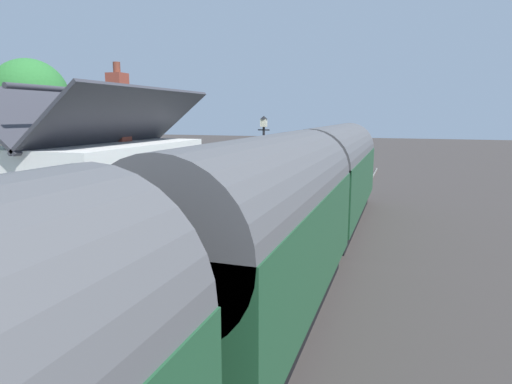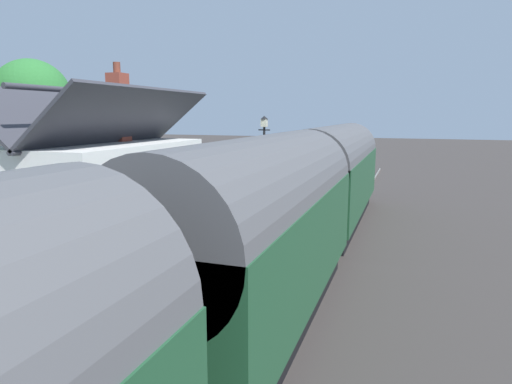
# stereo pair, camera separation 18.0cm
# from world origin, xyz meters

# --- Properties ---
(ground_plane) EXTENTS (160.00, 160.00, 0.00)m
(ground_plane) POSITION_xyz_m (0.00, 0.00, 0.00)
(ground_plane) COLOR #383330
(platform) EXTENTS (32.00, 6.59, 0.85)m
(platform) POSITION_xyz_m (0.00, 4.29, 0.42)
(platform) COLOR gray
(platform) RESTS_ON ground
(platform_edge_coping) EXTENTS (32.00, 0.36, 0.02)m
(platform_edge_coping) POSITION_xyz_m (0.00, 1.18, 0.85)
(platform_edge_coping) COLOR beige
(platform_edge_coping) RESTS_ON platform
(rail_near) EXTENTS (52.00, 0.08, 0.14)m
(rail_near) POSITION_xyz_m (0.00, -1.62, 0.07)
(rail_near) COLOR gray
(rail_near) RESTS_ON ground
(rail_far) EXTENTS (52.00, 0.08, 0.14)m
(rail_far) POSITION_xyz_m (0.00, -0.18, 0.07)
(rail_far) COLOR gray
(rail_far) RESTS_ON ground
(train) EXTENTS (31.52, 2.73, 4.32)m
(train) POSITION_xyz_m (-4.56, -0.90, 2.22)
(train) COLOR black
(train) RESTS_ON ground
(station_building) EXTENTS (7.00, 4.30, 5.67)m
(station_building) POSITION_xyz_m (-1.66, 5.55, 2.49)
(station_building) COLOR white
(station_building) RESTS_ON platform
(bench_mid_platform) EXTENTS (1.41, 0.48, 0.88)m
(bench_mid_platform) POSITION_xyz_m (5.66, 3.62, 1.32)
(bench_mid_platform) COLOR #26727F
(bench_mid_platform) RESTS_ON platform
(bench_by_lamp) EXTENTS (1.42, 0.49, 0.88)m
(bench_by_lamp) POSITION_xyz_m (10.32, 3.27, 1.32)
(bench_by_lamp) COLOR #26727F
(bench_by_lamp) RESTS_ON platform
(planter_by_door) EXTENTS (0.65, 0.65, 0.90)m
(planter_by_door) POSITION_xyz_m (-2.12, 1.97, 1.31)
(planter_by_door) COLOR #9E5138
(planter_by_door) RESTS_ON platform
(planter_corner_building) EXTENTS (1.08, 0.32, 0.63)m
(planter_corner_building) POSITION_xyz_m (5.58, 6.65, 1.15)
(planter_corner_building) COLOR black
(planter_corner_building) RESTS_ON platform
(planter_edge_near) EXTENTS (1.05, 0.32, 0.62)m
(planter_edge_near) POSITION_xyz_m (5.57, 2.69, 1.14)
(planter_edge_near) COLOR black
(planter_edge_near) RESTS_ON platform
(lamp_post_platform) EXTENTS (0.32, 0.50, 3.88)m
(lamp_post_platform) POSITION_xyz_m (3.92, 1.79, 3.54)
(lamp_post_platform) COLOR black
(lamp_post_platform) RESTS_ON platform
(tree_behind_building) EXTENTS (3.11, 2.81, 6.10)m
(tree_behind_building) POSITION_xyz_m (11.68, 15.87, 4.44)
(tree_behind_building) COLOR #4C3828
(tree_behind_building) RESTS_ON ground
(tree_far_right) EXTENTS (3.62, 3.83, 7.48)m
(tree_far_right) POSITION_xyz_m (3.81, 13.93, 5.55)
(tree_far_right) COLOR #4C3828
(tree_far_right) RESTS_ON ground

